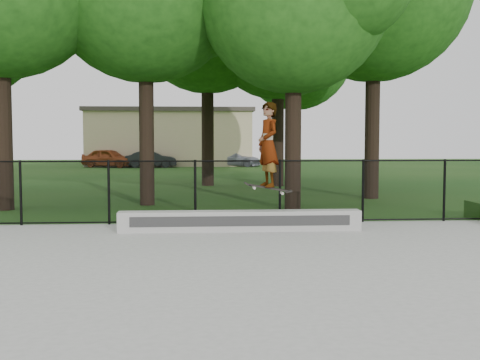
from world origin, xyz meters
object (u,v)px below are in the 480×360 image
Objects in this scene: grind_ledge at (240,221)px; skater_airborne at (268,146)px; car_b at (151,159)px; car_a at (109,158)px; car_c at (233,158)px.

grind_ledge is 2.67× the size of skater_airborne.
car_b reaches higher than grind_ledge.
car_a is at bearing 103.40° from grind_ledge.
car_c reaches higher than grind_ledge.
car_b is (-4.17, 29.54, 0.31)m from grind_ledge.
car_a is 1.03× the size of car_c.
car_a reaches higher than grind_ledge.
skater_airborne reaches higher than car_b.
grind_ledge is 30.99m from car_c.
car_a reaches higher than car_c.
grind_ledge is 29.83m from car_b.
grind_ledge is at bearing -174.48° from car_b.
grind_ledge is 1.62× the size of car_b.
skater_airborne is at bearing -173.43° from car_b.
car_a is 31.16m from skater_airborne.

